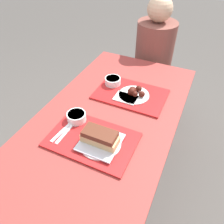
% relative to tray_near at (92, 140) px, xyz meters
% --- Properties ---
extents(ground_plane, '(12.00, 12.00, 0.00)m').
position_rel_tray_near_xyz_m(ground_plane, '(-0.01, 0.21, -0.76)').
color(ground_plane, '#4C4742').
extents(picnic_table, '(0.78, 1.44, 0.75)m').
position_rel_tray_near_xyz_m(picnic_table, '(-0.01, 0.21, -0.12)').
color(picnic_table, maroon).
rests_on(picnic_table, ground_plane).
extents(picnic_bench_far, '(0.74, 0.28, 0.45)m').
position_rel_tray_near_xyz_m(picnic_bench_far, '(-0.01, 1.15, -0.39)').
color(picnic_bench_far, maroon).
rests_on(picnic_bench_far, ground_plane).
extents(tray_near, '(0.45, 0.30, 0.01)m').
position_rel_tray_near_xyz_m(tray_near, '(0.00, 0.00, 0.00)').
color(tray_near, red).
rests_on(tray_near, picnic_table).
extents(tray_far, '(0.45, 0.30, 0.01)m').
position_rel_tray_near_xyz_m(tray_far, '(0.04, 0.45, 0.00)').
color(tray_far, red).
rests_on(tray_far, picnic_table).
extents(bowl_coleslaw_near, '(0.11, 0.11, 0.05)m').
position_rel_tray_near_xyz_m(bowl_coleslaw_near, '(-0.15, 0.09, 0.03)').
color(bowl_coleslaw_near, white).
rests_on(bowl_coleslaw_near, tray_near).
extents(brisket_sandwich_plate, '(0.21, 0.21, 0.09)m').
position_rel_tray_near_xyz_m(brisket_sandwich_plate, '(0.05, -0.01, 0.04)').
color(brisket_sandwich_plate, white).
rests_on(brisket_sandwich_plate, tray_near).
extents(plastic_fork_near, '(0.03, 0.17, 0.00)m').
position_rel_tray_near_xyz_m(plastic_fork_near, '(-0.17, -0.02, 0.01)').
color(plastic_fork_near, white).
rests_on(plastic_fork_near, tray_near).
extents(plastic_knife_near, '(0.02, 0.17, 0.00)m').
position_rel_tray_near_xyz_m(plastic_knife_near, '(-0.15, -0.02, 0.01)').
color(plastic_knife_near, white).
rests_on(plastic_knife_near, tray_near).
extents(condiment_packet, '(0.04, 0.03, 0.01)m').
position_rel_tray_near_xyz_m(condiment_packet, '(0.01, 0.07, 0.01)').
color(condiment_packet, teal).
rests_on(condiment_packet, tray_near).
extents(bowl_coleslaw_far, '(0.11, 0.11, 0.05)m').
position_rel_tray_near_xyz_m(bowl_coleslaw_far, '(-0.11, 0.50, 0.03)').
color(bowl_coleslaw_far, white).
rests_on(bowl_coleslaw_far, tray_far).
extents(wings_plate_far, '(0.20, 0.20, 0.06)m').
position_rel_tray_near_xyz_m(wings_plate_far, '(0.07, 0.44, 0.03)').
color(wings_plate_far, white).
rests_on(wings_plate_far, tray_far).
extents(napkin_far, '(0.14, 0.10, 0.01)m').
position_rel_tray_near_xyz_m(napkin_far, '(0.03, 0.38, 0.01)').
color(napkin_far, white).
rests_on(napkin_far, tray_far).
extents(person_seated_across, '(0.33, 0.33, 0.74)m').
position_rel_tray_near_xyz_m(person_seated_across, '(-0.00, 1.15, 0.00)').
color(person_seated_across, brown).
rests_on(person_seated_across, picnic_bench_far).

